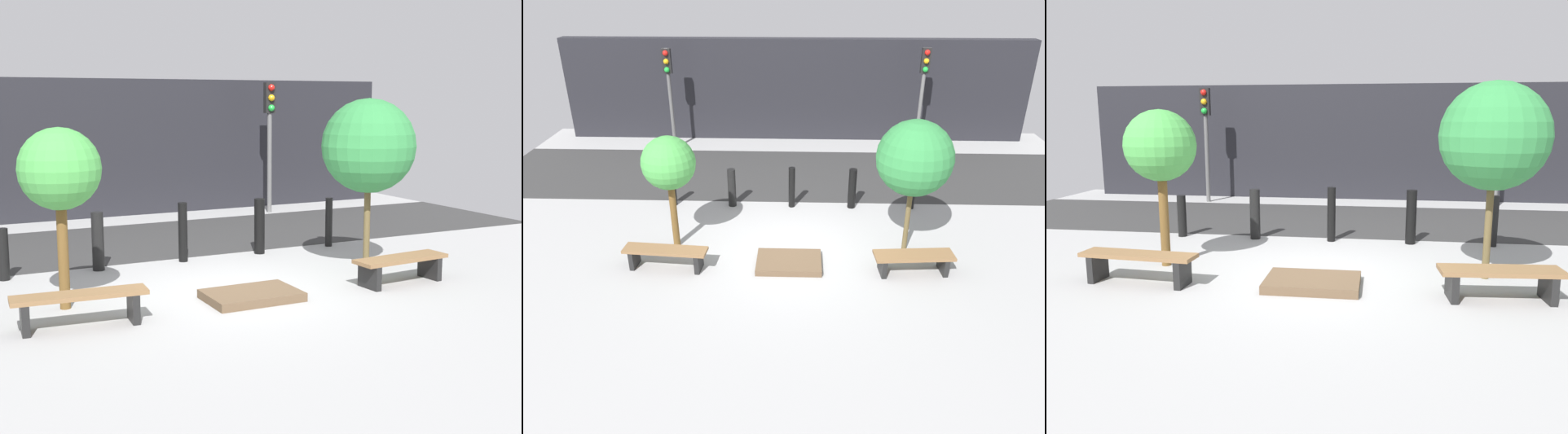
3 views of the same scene
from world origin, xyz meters
The scene contains 14 objects.
ground_plane centered at (0.00, 0.00, 0.00)m, with size 18.00×18.00×0.00m, color #989898.
road_strip centered at (0.00, 4.64, 0.01)m, with size 18.00×4.01×0.01m, color #303030.
building_facade centered at (0.00, 8.28, 1.74)m, with size 16.20×0.50×3.47m, color black.
bench_left centered at (-2.59, -0.71, 0.33)m, with size 1.78×0.54×0.47m.
bench_right centered at (2.59, -0.71, 0.31)m, with size 1.67×0.60×0.44m.
planter_bed centered at (0.00, -0.51, 0.07)m, with size 1.38×0.94×0.13m, color brown.
tree_behind_left_bench centered at (-2.59, 0.26, 1.98)m, with size 1.16×1.16×2.58m.
tree_behind_right_bench centered at (2.59, 0.26, 2.17)m, with size 1.61×1.61×2.98m.
bollard_far_left centered at (-3.14, 2.38, 0.43)m, with size 0.18×0.18×0.87m, color black.
bollard_left centered at (-1.57, 2.38, 0.51)m, with size 0.21×0.21×1.03m, color black.
bollard_center centered at (0.00, 2.38, 0.55)m, with size 0.17×0.17×1.10m, color black.
bollard_right centered at (1.57, 2.38, 0.54)m, with size 0.20×0.20×1.07m, color black.
bollard_far_right centered at (3.14, 2.38, 0.50)m, with size 0.15×0.15×0.99m, color black.
traffic_light_mid_west centered at (4.14, 6.93, 2.35)m, with size 0.28×0.27×3.39m.
Camera 1 is at (-4.57, -9.95, 2.96)m, focal length 50.00 mm.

